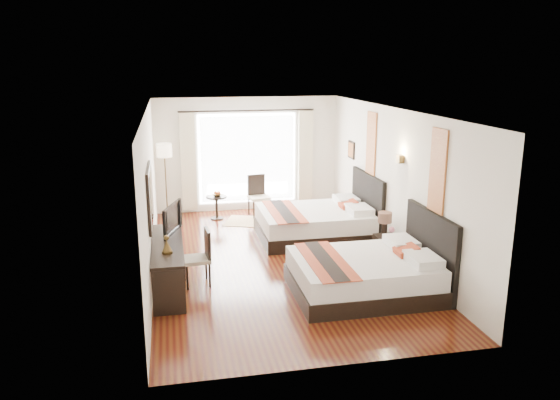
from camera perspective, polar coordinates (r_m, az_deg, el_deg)
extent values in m
cube|color=#3D100B|center=(10.32, -0.33, -6.33)|extent=(4.50, 7.50, 0.01)
cube|color=white|center=(9.69, -0.35, 9.33)|extent=(4.50, 7.50, 0.02)
cube|color=silver|center=(10.57, 11.69, 1.82)|extent=(0.01, 7.50, 2.80)
cube|color=silver|center=(9.74, -13.41, 0.67)|extent=(0.01, 7.50, 2.80)
cube|color=silver|center=(13.54, -3.44, 4.79)|extent=(4.50, 0.01, 2.80)
cube|color=silver|center=(6.43, 6.22, -6.07)|extent=(4.50, 0.01, 2.80)
cube|color=white|center=(13.54, -3.43, 4.36)|extent=(2.40, 0.02, 2.20)
cube|color=white|center=(13.48, -3.39, 4.31)|extent=(2.30, 0.02, 2.10)
cube|color=beige|center=(13.32, -9.56, 3.93)|extent=(0.35, 0.14, 2.35)
cube|color=beige|center=(13.72, 2.66, 4.42)|extent=(0.35, 0.14, 2.35)
cube|color=maroon|center=(8.91, 16.15, 2.87)|extent=(0.03, 0.50, 1.35)
cube|color=maroon|center=(11.52, 9.50, 5.72)|extent=(0.03, 0.50, 1.35)
cube|color=#453418|center=(10.08, 12.45, 4.20)|extent=(0.10, 0.14, 0.14)
cube|color=black|center=(8.88, -13.44, 0.36)|extent=(0.04, 1.25, 0.95)
cube|color=white|center=(8.88, -13.28, 0.37)|extent=(0.01, 1.12, 0.82)
cube|color=black|center=(8.97, 8.57, -8.79)|extent=(2.22, 1.73, 0.27)
cube|color=silver|center=(8.86, 8.65, -7.02)|extent=(2.16, 1.69, 0.32)
cube|color=black|center=(9.23, 15.43, -5.07)|extent=(0.08, 1.73, 1.30)
cube|color=maroon|center=(8.61, 4.78, -6.32)|extent=(0.59, 1.79, 0.02)
cube|color=black|center=(11.56, 3.52, -3.30)|extent=(2.28, 1.78, 0.28)
cube|color=silver|center=(11.47, 3.54, -1.85)|extent=(2.22, 1.74, 0.33)
cube|color=black|center=(11.77, 9.11, -0.47)|extent=(0.08, 1.78, 1.33)
cube|color=maroon|center=(11.28, 0.41, -1.18)|extent=(0.61, 1.84, 0.02)
cube|color=black|center=(10.43, 11.07, -4.98)|extent=(0.39, 0.48, 0.46)
cylinder|color=black|center=(10.38, 10.86, -2.88)|extent=(0.11, 0.11, 0.22)
cylinder|color=#412B1F|center=(10.33, 10.92, -1.79)|extent=(0.26, 0.26, 0.19)
imported|color=black|center=(10.21, 11.58, -3.48)|extent=(0.15, 0.15, 0.12)
cube|color=black|center=(9.22, -11.58, -6.65)|extent=(0.50, 2.20, 0.76)
imported|color=black|center=(9.54, -11.67, -1.92)|extent=(0.40, 0.88, 0.51)
cube|color=tan|center=(9.21, -8.73, -6.16)|extent=(0.47, 0.47, 0.06)
cube|color=black|center=(9.15, -7.58, -4.51)|extent=(0.08, 0.41, 0.49)
cylinder|color=black|center=(13.42, -11.66, -1.63)|extent=(0.27, 0.27, 0.03)
cylinder|color=#453418|center=(13.23, -11.82, 1.55)|extent=(0.03, 0.03, 1.50)
cylinder|color=#FFEAC7|center=(13.08, -12.01, 5.11)|extent=(0.36, 0.36, 0.31)
cylinder|color=black|center=(12.96, -6.63, -0.78)|extent=(0.48, 0.48, 0.56)
imported|color=#442518|center=(12.87, -6.59, 0.51)|extent=(0.27, 0.27, 0.05)
cube|color=tan|center=(13.07, -2.22, 0.25)|extent=(0.53, 0.53, 0.06)
cube|color=black|center=(13.20, -2.51, 1.62)|extent=(0.43, 0.12, 0.51)
cube|color=tan|center=(12.72, -2.69, -2.27)|extent=(1.54, 1.29, 0.01)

